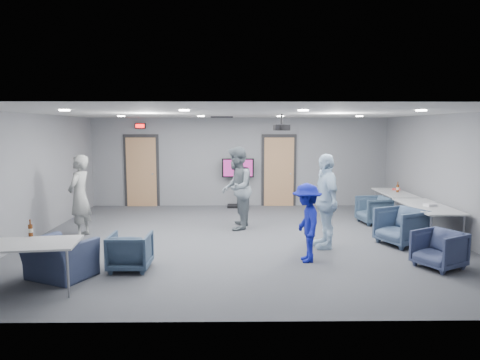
{
  "coord_description": "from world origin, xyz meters",
  "views": [
    {
      "loc": [
        -0.15,
        -9.06,
        2.4
      ],
      "look_at": [
        -0.03,
        0.7,
        1.2
      ],
      "focal_mm": 32.0,
      "sensor_mm": 36.0,
      "label": 1
    }
  ],
  "objects_px": {
    "chair_right_a": "(374,210)",
    "table_right_b": "(427,207)",
    "chair_front_b": "(59,259)",
    "person_a": "(80,196)",
    "person_c": "(325,201)",
    "chair_right_b": "(401,227)",
    "person_d": "(307,223)",
    "table_right_a": "(395,194)",
    "chair_right_c": "(439,249)",
    "bottle_right": "(398,188)",
    "projector": "(282,127)",
    "chair_front_a": "(130,251)",
    "person_b": "(236,188)",
    "table_front_left": "(9,247)",
    "bottle_front": "(31,230)",
    "tv_stand": "(238,180)"
  },
  "relations": [
    {
      "from": "chair_right_a",
      "to": "table_right_b",
      "type": "xyz_separation_m",
      "value": [
        0.65,
        -1.49,
        0.35
      ]
    },
    {
      "from": "chair_front_b",
      "to": "person_a",
      "type": "bearing_deg",
      "value": -52.58
    },
    {
      "from": "person_c",
      "to": "chair_right_b",
      "type": "relative_size",
      "value": 2.26
    },
    {
      "from": "person_d",
      "to": "table_right_a",
      "type": "height_order",
      "value": "person_d"
    },
    {
      "from": "person_a",
      "to": "table_right_b",
      "type": "height_order",
      "value": "person_a"
    },
    {
      "from": "person_a",
      "to": "chair_right_c",
      "type": "height_order",
      "value": "person_a"
    },
    {
      "from": "chair_right_b",
      "to": "bottle_right",
      "type": "relative_size",
      "value": 3.01
    },
    {
      "from": "person_c",
      "to": "projector",
      "type": "relative_size",
      "value": 5.33
    },
    {
      "from": "person_c",
      "to": "projector",
      "type": "distance_m",
      "value": 1.88
    },
    {
      "from": "table_right_b",
      "to": "person_d",
      "type": "bearing_deg",
      "value": 118.14
    },
    {
      "from": "chair_front_b",
      "to": "table_right_a",
      "type": "height_order",
      "value": "table_right_a"
    },
    {
      "from": "person_a",
      "to": "chair_right_c",
      "type": "relative_size",
      "value": 2.56
    },
    {
      "from": "person_a",
      "to": "chair_front_a",
      "type": "xyz_separation_m",
      "value": [
        1.62,
        -2.22,
        -0.59
      ]
    },
    {
      "from": "person_b",
      "to": "table_front_left",
      "type": "height_order",
      "value": "person_b"
    },
    {
      "from": "person_d",
      "to": "projector",
      "type": "distance_m",
      "value": 2.48
    },
    {
      "from": "chair_front_a",
      "to": "chair_right_a",
      "type": "bearing_deg",
      "value": -146.36
    },
    {
      "from": "chair_front_a",
      "to": "bottle_right",
      "type": "xyz_separation_m",
      "value": [
        6.02,
        3.9,
        0.52
      ]
    },
    {
      "from": "chair_right_a",
      "to": "projector",
      "type": "distance_m",
      "value": 3.46
    },
    {
      "from": "chair_right_a",
      "to": "chair_right_b",
      "type": "relative_size",
      "value": 0.9
    },
    {
      "from": "chair_right_b",
      "to": "chair_front_a",
      "type": "distance_m",
      "value": 5.41
    },
    {
      "from": "table_right_b",
      "to": "projector",
      "type": "height_order",
      "value": "projector"
    },
    {
      "from": "person_b",
      "to": "bottle_front",
      "type": "xyz_separation_m",
      "value": [
        -3.2,
        -3.5,
        -0.15
      ]
    },
    {
      "from": "chair_front_a",
      "to": "bottle_front",
      "type": "bearing_deg",
      "value": 22.82
    },
    {
      "from": "person_b",
      "to": "table_right_a",
      "type": "distance_m",
      "value": 4.23
    },
    {
      "from": "person_d",
      "to": "table_front_left",
      "type": "bearing_deg",
      "value": -74.12
    },
    {
      "from": "person_c",
      "to": "chair_right_c",
      "type": "distance_m",
      "value": 2.23
    },
    {
      "from": "bottle_right",
      "to": "chair_right_b",
      "type": "bearing_deg",
      "value": -108.88
    },
    {
      "from": "tv_stand",
      "to": "chair_right_b",
      "type": "bearing_deg",
      "value": -52.02
    },
    {
      "from": "chair_right_a",
      "to": "chair_right_b",
      "type": "distance_m",
      "value": 1.96
    },
    {
      "from": "person_c",
      "to": "bottle_right",
      "type": "height_order",
      "value": "person_c"
    },
    {
      "from": "chair_front_a",
      "to": "chair_front_b",
      "type": "height_order",
      "value": "chair_front_a"
    },
    {
      "from": "person_c",
      "to": "chair_right_b",
      "type": "bearing_deg",
      "value": 89.46
    },
    {
      "from": "tv_stand",
      "to": "bottle_right",
      "type": "bearing_deg",
      "value": -24.06
    },
    {
      "from": "table_front_left",
      "to": "table_right_b",
      "type": "bearing_deg",
      "value": 14.32
    },
    {
      "from": "person_a",
      "to": "person_d",
      "type": "bearing_deg",
      "value": 76.49
    },
    {
      "from": "person_d",
      "to": "chair_right_b",
      "type": "height_order",
      "value": "person_d"
    },
    {
      "from": "chair_right_a",
      "to": "table_front_left",
      "type": "relative_size",
      "value": 0.37
    },
    {
      "from": "person_c",
      "to": "person_d",
      "type": "relative_size",
      "value": 1.33
    },
    {
      "from": "table_front_left",
      "to": "bottle_right",
      "type": "distance_m",
      "value": 8.97
    },
    {
      "from": "chair_front_b",
      "to": "bottle_right",
      "type": "distance_m",
      "value": 8.28
    },
    {
      "from": "chair_right_b",
      "to": "chair_front_b",
      "type": "relative_size",
      "value": 0.86
    },
    {
      "from": "table_right_b",
      "to": "chair_right_c",
      "type": "bearing_deg",
      "value": 161.36
    },
    {
      "from": "person_b",
      "to": "person_d",
      "type": "height_order",
      "value": "person_b"
    },
    {
      "from": "chair_front_b",
      "to": "bottle_right",
      "type": "height_order",
      "value": "bottle_right"
    },
    {
      "from": "person_c",
      "to": "person_a",
      "type": "bearing_deg",
      "value": -105.75
    },
    {
      "from": "table_right_b",
      "to": "person_b",
      "type": "bearing_deg",
      "value": 76.59
    },
    {
      "from": "tv_stand",
      "to": "table_front_left",
      "type": "bearing_deg",
      "value": -116.56
    },
    {
      "from": "chair_right_c",
      "to": "table_right_a",
      "type": "height_order",
      "value": "table_right_a"
    },
    {
      "from": "projector",
      "to": "bottle_right",
      "type": "bearing_deg",
      "value": 21.32
    },
    {
      "from": "chair_right_a",
      "to": "table_front_left",
      "type": "distance_m",
      "value": 8.12
    }
  ]
}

